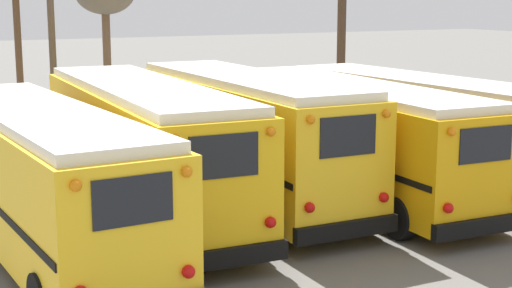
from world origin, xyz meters
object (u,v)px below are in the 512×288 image
(school_bus_0, at_px, (42,176))
(school_bus_1, at_px, (143,144))
(school_bus_4, at_px, (426,125))
(utility_pole, at_px, (52,41))
(school_bus_3, at_px, (351,134))
(school_bus_2, at_px, (246,134))

(school_bus_0, relative_size, school_bus_1, 0.98)
(school_bus_4, distance_m, utility_pole, 13.31)
(school_bus_3, bearing_deg, school_bus_4, 6.50)
(school_bus_1, height_order, school_bus_4, school_bus_1)
(school_bus_0, bearing_deg, school_bus_3, 8.17)
(school_bus_0, distance_m, school_bus_1, 3.36)
(school_bus_2, relative_size, school_bus_4, 0.88)
(school_bus_1, xyz_separation_m, school_bus_3, (5.66, -0.60, -0.12))
(school_bus_1, bearing_deg, school_bus_2, 0.36)
(school_bus_0, bearing_deg, school_bus_4, 7.75)
(school_bus_0, xyz_separation_m, school_bus_2, (5.66, 1.84, 0.13))
(school_bus_2, xyz_separation_m, school_bus_4, (5.66, -0.30, -0.15))
(school_bus_4, bearing_deg, school_bus_2, 176.99)
(school_bus_3, height_order, school_bus_4, school_bus_3)
(utility_pole, bearing_deg, school_bus_2, -75.40)
(school_bus_1, bearing_deg, school_bus_4, -1.89)
(school_bus_3, distance_m, utility_pole, 12.05)
(school_bus_1, relative_size, school_bus_2, 1.09)
(school_bus_0, bearing_deg, utility_pole, 75.39)
(school_bus_1, distance_m, school_bus_4, 8.49)
(school_bus_4, bearing_deg, utility_pole, 128.87)
(school_bus_4, height_order, utility_pole, utility_pole)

